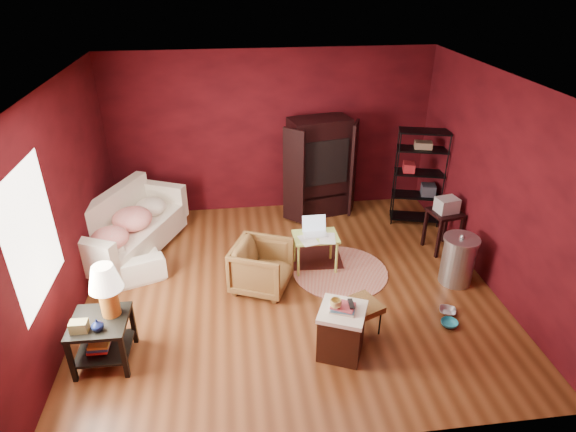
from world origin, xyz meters
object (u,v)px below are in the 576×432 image
(armchair, at_px, (262,265))
(wire_shelving, at_px, (420,173))
(hamper, at_px, (341,331))
(tv_armoire, at_px, (319,166))
(sofa, at_px, (127,234))
(side_table, at_px, (103,306))
(laptop_desk, at_px, (315,239))

(armchair, height_order, wire_shelving, wire_shelving)
(hamper, bearing_deg, armchair, 120.32)
(tv_armoire, distance_m, wire_shelving, 1.69)
(hamper, xyz_separation_m, wire_shelving, (1.97, 2.95, 0.58))
(sofa, xyz_separation_m, hamper, (2.76, -2.46, -0.04))
(armchair, height_order, side_table, side_table)
(armchair, bearing_deg, wire_shelving, -37.25)
(sofa, height_order, armchair, armchair)
(armchair, relative_size, wire_shelving, 0.45)
(armchair, height_order, hamper, armchair)
(side_table, bearing_deg, wire_shelving, 30.56)
(armchair, bearing_deg, sofa, 83.79)
(sofa, bearing_deg, armchair, -138.43)
(side_table, distance_m, laptop_desk, 3.01)
(laptop_desk, bearing_deg, sofa, 164.95)
(wire_shelving, bearing_deg, hamper, -108.61)
(wire_shelving, bearing_deg, tv_armoire, 176.59)
(hamper, bearing_deg, sofa, 138.30)
(armchair, distance_m, tv_armoire, 2.48)
(hamper, relative_size, laptop_desk, 0.89)
(sofa, xyz_separation_m, tv_armoire, (3.13, 1.03, 0.54))
(side_table, bearing_deg, armchair, 31.70)
(armchair, distance_m, wire_shelving, 3.23)
(sofa, bearing_deg, side_table, 165.11)
(armchair, bearing_deg, tv_armoire, -5.89)
(tv_armoire, xyz_separation_m, wire_shelving, (1.60, -0.54, 0.00))
(side_table, bearing_deg, tv_armoire, 47.48)
(side_table, distance_m, hamper, 2.63)
(laptop_desk, distance_m, wire_shelving, 2.33)
(side_table, height_order, tv_armoire, tv_armoire)
(sofa, relative_size, wire_shelving, 1.13)
(side_table, relative_size, laptop_desk, 1.53)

